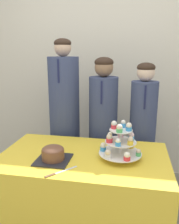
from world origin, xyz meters
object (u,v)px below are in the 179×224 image
Objects in this scene: round_cake at (53,153)px; student_0 at (65,124)px; cake_knife at (56,174)px; cupcake_stand at (120,142)px; student_2 at (142,137)px; student_1 at (103,133)px.

student_0 is at bearing 100.04° from round_cake.
cake_knife is at bearing -65.89° from round_cake.
cupcake_stand is at bearing 14.35° from round_cake.
round_cake is 0.76m from student_0.
cake_knife is 0.14× the size of student_2.
cake_knife is 0.96m from student_0.
cupcake_stand is at bearing -106.39° from student_2.
cake_knife is at bearing -101.49° from student_1.
cupcake_stand is 0.22× the size of student_1.
student_0 is at bearing 180.00° from student_2.
student_1 is at bearing 29.94° from cake_knife.
student_1 reaches higher than cupcake_stand.
student_1 reaches higher than student_2.
round_cake is at bearing 65.54° from cake_knife.
student_2 is (0.67, 0.75, -0.10)m from round_cake.
round_cake is at bearing -110.17° from student_1.
student_2 is at bearing -0.00° from student_0.
student_2 reaches higher than cake_knife.
student_1 is at bearing 108.84° from cupcake_stand.
student_1 is 0.40m from student_2.
round_cake is at bearing -131.89° from student_2.
student_0 reaches higher than cupcake_stand.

